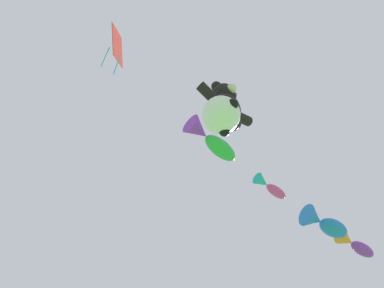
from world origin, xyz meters
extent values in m
ellipsoid|color=black|center=(0.70, 5.01, 11.24)|extent=(0.82, 0.70, 1.01)
sphere|color=black|center=(0.70, 5.01, 11.98)|extent=(0.69, 0.69, 0.69)
sphere|color=beige|center=(0.70, 4.72, 11.93)|extent=(0.29, 0.29, 0.29)
sphere|color=black|center=(0.46, 5.01, 12.25)|extent=(0.28, 0.28, 0.28)
cylinder|color=black|center=(0.11, 5.01, 11.41)|extent=(0.60, 0.27, 0.47)
sphere|color=black|center=(0.48, 5.01, 10.76)|extent=(0.37, 0.37, 0.37)
sphere|color=black|center=(0.95, 5.01, 12.25)|extent=(0.28, 0.28, 0.28)
cylinder|color=black|center=(1.30, 5.01, 11.41)|extent=(0.60, 0.27, 0.47)
sphere|color=black|center=(0.93, 5.01, 10.76)|extent=(0.37, 0.37, 0.37)
sphere|color=white|center=(0.31, 4.82, 10.21)|extent=(0.89, 0.89, 0.89)
sphere|color=black|center=(0.72, 4.82, 10.21)|extent=(0.25, 0.25, 0.25)
sphere|color=black|center=(0.22, 5.10, 10.50)|extent=(0.25, 0.25, 0.25)
sphere|color=black|center=(0.31, 4.42, 10.15)|extent=(0.25, 0.25, 0.25)
sphere|color=black|center=(0.50, 4.96, 9.88)|extent=(0.25, 0.25, 0.25)
ellipsoid|color=green|center=(2.89, 7.47, 14.43)|extent=(1.47, 0.74, 0.53)
cone|color=purple|center=(1.79, 7.38, 14.43)|extent=(0.84, 0.84, 0.78)
sphere|color=black|center=(3.34, 7.51, 14.57)|extent=(0.14, 0.14, 0.14)
ellipsoid|color=#E53F9E|center=(5.47, 7.37, 13.87)|extent=(0.93, 0.38, 0.32)
cone|color=#19ADB2|center=(4.75, 7.36, 13.87)|extent=(0.51, 0.47, 0.47)
sphere|color=black|center=(5.76, 7.37, 13.96)|extent=(0.08, 0.08, 0.08)
ellipsoid|color=blue|center=(8.50, 7.27, 13.87)|extent=(1.36, 0.89, 0.61)
cone|color=blue|center=(7.52, 7.41, 13.87)|extent=(0.82, 0.99, 0.90)
sphere|color=black|center=(8.91, 7.22, 14.03)|extent=(0.16, 0.16, 0.16)
ellipsoid|color=purple|center=(11.10, 7.65, 14.58)|extent=(1.31, 0.62, 0.47)
cone|color=orange|center=(10.11, 7.71, 14.58)|extent=(0.74, 0.72, 0.68)
sphere|color=black|center=(11.51, 7.63, 14.71)|extent=(0.12, 0.12, 0.12)
cube|color=red|center=(-2.07, 6.68, 14.65)|extent=(1.12, 1.08, 1.54)
cylinder|color=#19ADB2|center=(-2.27, 6.67, 13.40)|extent=(0.03, 0.07, 1.53)
cylinder|color=#19ADB2|center=(-1.88, 6.65, 13.38)|extent=(0.03, 0.09, 1.56)
camera|label=1|loc=(-3.17, 1.56, 1.64)|focal=40.00mm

